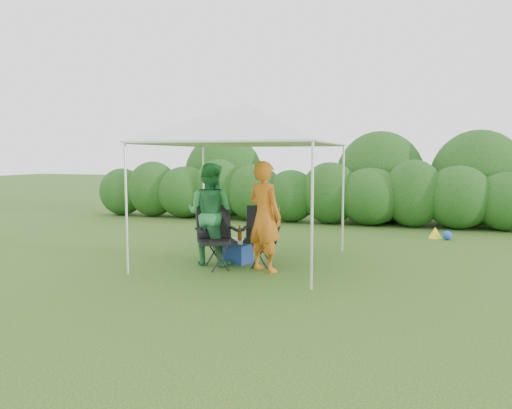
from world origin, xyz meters
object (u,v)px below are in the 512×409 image
(chair_right, at_px, (262,232))
(cooler, at_px, (237,251))
(woman, at_px, (210,214))
(canopy, at_px, (246,124))
(man, at_px, (264,216))
(chair_left, at_px, (216,233))

(chair_right, height_order, cooler, chair_right)
(woman, bearing_deg, canopy, -140.44)
(canopy, bearing_deg, cooler, -131.52)
(canopy, height_order, chair_right, canopy)
(chair_right, distance_m, cooler, 0.59)
(canopy, relative_size, man, 1.71)
(canopy, distance_m, woman, 1.71)
(woman, bearing_deg, man, 173.06)
(cooler, bearing_deg, chair_left, -96.14)
(chair_left, xyz_separation_m, man, (0.87, 0.00, 0.31))
(woman, bearing_deg, chair_left, 136.14)
(chair_right, height_order, woman, woman)
(chair_left, bearing_deg, canopy, 24.48)
(man, relative_size, cooler, 3.14)
(canopy, xyz_separation_m, man, (0.52, -0.59, -1.55))
(chair_right, xyz_separation_m, chair_left, (-0.68, -0.46, 0.02))
(canopy, xyz_separation_m, woman, (-0.54, -0.38, -1.58))
(man, distance_m, woman, 1.09)
(woman, bearing_deg, chair_right, -160.34)
(man, xyz_separation_m, woman, (-1.06, 0.21, -0.02))
(canopy, height_order, woman, canopy)
(chair_left, bearing_deg, man, -35.13)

